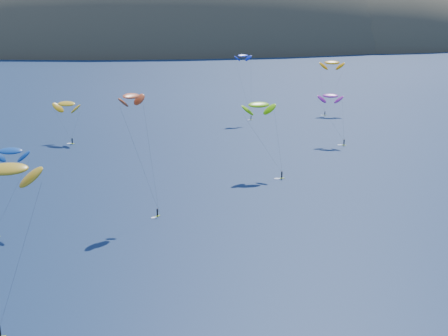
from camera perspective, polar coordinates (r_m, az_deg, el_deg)
name	(u,v)px	position (r m, az deg, el deg)	size (l,w,h in m)	color
island	(198,55)	(624.35, -2.37, 10.31)	(730.00, 300.00, 210.00)	#3D3526
kitesurfer_1	(66,104)	(213.55, -14.21, 5.71)	(10.97, 10.82, 15.12)	#B6DC18
kitesurfer_2	(7,169)	(96.78, -19.25, -0.13)	(9.84, 11.21, 25.36)	#B6DC18
kitesurfer_3	(259,105)	(169.93, 3.20, 5.78)	(10.37, 11.89, 21.00)	#B6DC18
kitesurfer_4	(243,56)	(243.95, 1.74, 10.21)	(7.40, 6.97, 26.30)	#B6DC18
kitesurfer_6	(330,96)	(207.97, 9.71, 6.52)	(8.75, 9.99, 17.49)	#B6DC18
kitesurfer_9	(131,96)	(137.98, -8.48, 6.49)	(9.05, 10.26, 28.02)	#B6DC18
kitesurfer_10	(10,151)	(137.47, -18.95, 1.47)	(8.06, 10.55, 17.98)	#B6DC18
kitesurfer_11	(332,63)	(263.11, 9.85, 9.48)	(11.00, 12.90, 22.87)	#B6DC18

